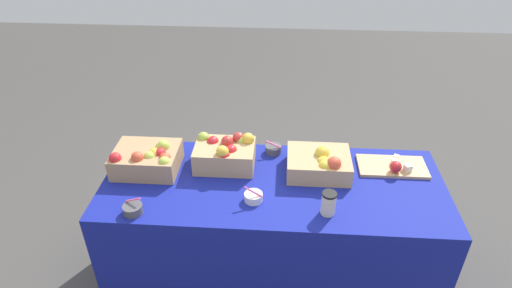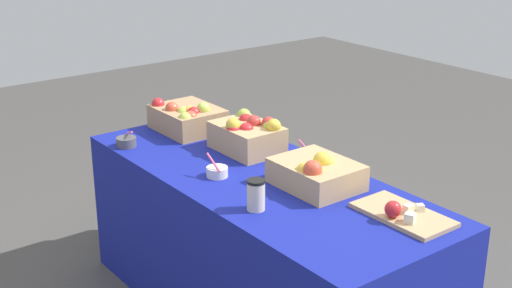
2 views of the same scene
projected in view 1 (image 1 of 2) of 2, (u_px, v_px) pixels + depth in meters
ground_plane at (271, 272)px, 2.80m from camera, size 10.00×10.00×0.00m
table at (272, 231)px, 2.60m from camera, size 1.90×0.76×0.74m
apple_crate_left at (148, 159)px, 2.47m from camera, size 0.36×0.29×0.17m
apple_crate_middle at (225, 153)px, 2.50m from camera, size 0.34×0.25×0.18m
apple_crate_right at (320, 163)px, 2.44m from camera, size 0.36×0.29×0.16m
cutting_board_back at (393, 166)px, 2.50m from camera, size 0.39×0.21×0.08m
sample_bowl_near at (273, 149)px, 2.64m from camera, size 0.10×0.10×0.09m
sample_bowl_mid at (253, 197)px, 2.26m from camera, size 0.10×0.10×0.11m
sample_bowl_far at (133, 209)px, 2.18m from camera, size 0.10×0.10×0.09m
coffee_cup at (328, 203)px, 2.15m from camera, size 0.07×0.07×0.13m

